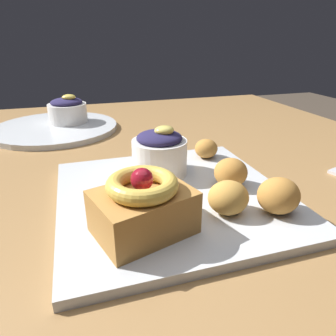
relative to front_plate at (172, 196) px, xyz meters
The scene contains 10 objects.
dining_table 0.22m from the front_plate, 109.06° to the left, with size 1.22×0.99×0.73m.
front_plate is the anchor object (origin of this frame).
cake_slice 0.10m from the front_plate, 127.02° to the right, with size 0.12×0.10×0.07m.
berry_ramekin 0.08m from the front_plate, 88.92° to the left, with size 0.08×0.08×0.08m.
fritter_front 0.14m from the front_plate, 38.57° to the right, with size 0.05×0.05×0.04m, color #BC7F38.
fritter_middle 0.09m from the front_plate, 55.19° to the right, with size 0.05×0.05×0.04m, color gold.
fritter_back 0.09m from the front_plate, ahead, with size 0.05×0.05×0.04m, color #BC7F38.
fritter_extra 0.15m from the front_plate, 47.96° to the left, with size 0.04×0.04×0.03m, color #BC7F38.
back_plate 0.43m from the front_plate, 112.06° to the left, with size 0.29×0.29×0.01m, color silver.
back_ramekin 0.44m from the front_plate, 107.13° to the left, with size 0.09×0.09×0.07m.
Camera 1 is at (-0.05, -0.54, 0.94)m, focal length 32.73 mm.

